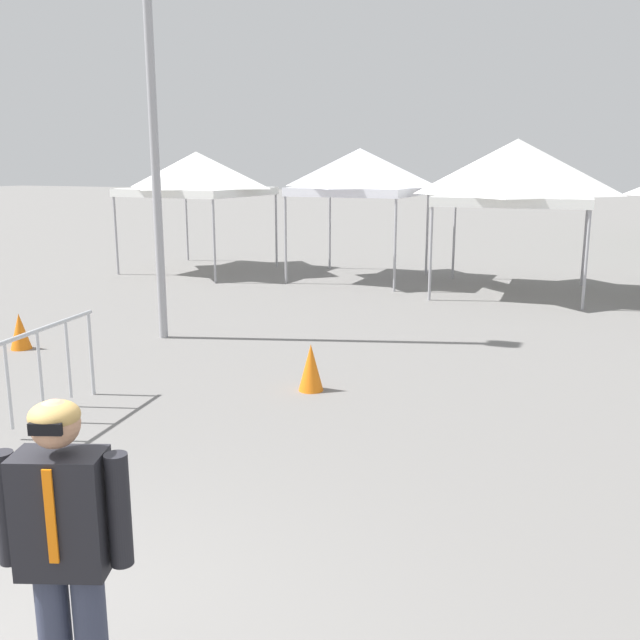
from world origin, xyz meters
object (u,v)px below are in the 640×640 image
object	(u,v)px
traffic_cone_near_barrier	(311,367)
light_pole_opposite_side	(151,74)
canopy_tent_left_of_center	(197,174)
canopy_tent_center	(517,172)
traffic_cone_lot_center	(20,331)
person_foreground	(66,549)
crowd_barrier_mid_lot	(39,357)
canopy_tent_behind_left	(360,172)

from	to	relation	value
traffic_cone_near_barrier	light_pole_opposite_side	bearing A→B (deg)	154.26
canopy_tent_left_of_center	canopy_tent_center	distance (m)	8.22
canopy_tent_center	traffic_cone_lot_center	world-z (taller)	canopy_tent_center
person_foreground	light_pole_opposite_side	size ratio (longest dim) A/B	0.25
light_pole_opposite_side	crowd_barrier_mid_lot	world-z (taller)	light_pole_opposite_side
canopy_tent_left_of_center	crowd_barrier_mid_lot	world-z (taller)	canopy_tent_left_of_center
canopy_tent_left_of_center	traffic_cone_lot_center	size ratio (longest dim) A/B	5.95
canopy_tent_center	crowd_barrier_mid_lot	bearing A→B (deg)	-109.53
canopy_tent_left_of_center	light_pole_opposite_side	world-z (taller)	light_pole_opposite_side
canopy_tent_center	light_pole_opposite_side	size ratio (longest dim) A/B	0.47
traffic_cone_near_barrier	person_foreground	bearing A→B (deg)	-78.60
canopy_tent_center	crowd_barrier_mid_lot	xyz separation A→B (m)	(-3.66, -10.32, -1.90)
canopy_tent_behind_left	person_foreground	xyz separation A→B (m)	(3.54, -14.17, -1.60)
person_foreground	traffic_cone_near_barrier	bearing A→B (deg)	101.40
traffic_cone_lot_center	traffic_cone_near_barrier	size ratio (longest dim) A/B	0.93
traffic_cone_lot_center	canopy_tent_left_of_center	bearing A→B (deg)	102.88
canopy_tent_center	person_foreground	xyz separation A→B (m)	(-0.24, -13.67, -1.62)
canopy_tent_left_of_center	person_foreground	distance (m)	16.07
canopy_tent_center	traffic_cone_near_barrier	bearing A→B (deg)	-99.45
canopy_tent_center	canopy_tent_left_of_center	bearing A→B (deg)	178.64
canopy_tent_left_of_center	traffic_cone_near_barrier	distance (m)	11.03
canopy_tent_left_of_center	canopy_tent_behind_left	bearing A→B (deg)	3.93
canopy_tent_center	traffic_cone_near_barrier	size ratio (longest dim) A/B	5.54
canopy_tent_left_of_center	traffic_cone_lot_center	xyz separation A→B (m)	(1.87, -8.19, -2.28)
canopy_tent_behind_left	canopy_tent_center	world-z (taller)	canopy_tent_center
canopy_tent_behind_left	traffic_cone_near_barrier	world-z (taller)	canopy_tent_behind_left
light_pole_opposite_side	crowd_barrier_mid_lot	xyz separation A→B (m)	(1.07, -3.81, -3.42)
canopy_tent_behind_left	crowd_barrier_mid_lot	xyz separation A→B (m)	(0.11, -10.83, -1.88)
canopy_tent_left_of_center	traffic_cone_lot_center	distance (m)	8.70
canopy_tent_left_of_center	person_foreground	bearing A→B (deg)	-60.07
crowd_barrier_mid_lot	traffic_cone_near_barrier	size ratio (longest dim) A/B	3.43
light_pole_opposite_side	traffic_cone_near_barrier	bearing A→B (deg)	-25.74
crowd_barrier_mid_lot	traffic_cone_lot_center	bearing A→B (deg)	139.02
light_pole_opposite_side	traffic_cone_lot_center	size ratio (longest dim) A/B	12.81
light_pole_opposite_side	canopy_tent_behind_left	bearing A→B (deg)	82.25
traffic_cone_near_barrier	canopy_tent_left_of_center	bearing A→B (deg)	129.49
canopy_tent_center	traffic_cone_lot_center	xyz separation A→B (m)	(-6.35, -7.99, -2.37)
crowd_barrier_mid_lot	traffic_cone_lot_center	xyz separation A→B (m)	(-2.69, 2.33, -0.47)
crowd_barrier_mid_lot	person_foreground	bearing A→B (deg)	-44.31
canopy_tent_left_of_center	canopy_tent_center	world-z (taller)	canopy_tent_center
traffic_cone_near_barrier	canopy_tent_behind_left	bearing A→B (deg)	105.66
light_pole_opposite_side	crowd_barrier_mid_lot	distance (m)	5.23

